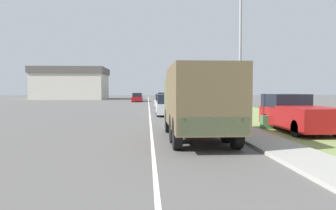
{
  "coord_description": "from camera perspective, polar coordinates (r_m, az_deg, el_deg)",
  "views": [
    {
      "loc": [
        -0.18,
        -1.5,
        2.1
      ],
      "look_at": [
        0.76,
        13.55,
        1.4
      ],
      "focal_mm": 35.0,
      "sensor_mm": 36.0,
      "label": 1
    }
  ],
  "objects": [
    {
      "name": "ground_plane",
      "position": [
        41.55,
        -3.33,
        -0.24
      ],
      "size": [
        180.0,
        180.0,
        0.0
      ],
      "primitive_type": "plane",
      "color": "#565451"
    },
    {
      "name": "lane_centre_stripe",
      "position": [
        41.55,
        -3.33,
        -0.23
      ],
      "size": [
        0.12,
        120.0,
        0.0
      ],
      "color": "silver",
      "rests_on": "ground"
    },
    {
      "name": "sidewalk_right",
      "position": [
        41.81,
        2.85,
        -0.13
      ],
      "size": [
        1.8,
        120.0,
        0.12
      ],
      "color": "#9E9B93",
      "rests_on": "ground"
    },
    {
      "name": "grass_strip_right",
      "position": [
        42.53,
        8.75,
        -0.18
      ],
      "size": [
        7.0,
        120.0,
        0.02
      ],
      "color": "olive",
      "rests_on": "ground"
    },
    {
      "name": "military_truck",
      "position": [
        13.66,
        5.19,
        0.95
      ],
      "size": [
        2.41,
        7.13,
        3.01
      ],
      "color": "#545B3D",
      "rests_on": "ground"
    },
    {
      "name": "car_nearest_ahead",
      "position": [
        27.09,
        -0.19,
        -0.17
      ],
      "size": [
        1.79,
        4.76,
        1.71
      ],
      "color": "#B7BABF",
      "rests_on": "ground"
    },
    {
      "name": "car_second_ahead",
      "position": [
        37.1,
        -0.95,
        0.54
      ],
      "size": [
        1.74,
        4.27,
        1.62
      ],
      "color": "silver",
      "rests_on": "ground"
    },
    {
      "name": "car_third_ahead",
      "position": [
        47.54,
        -0.74,
        1.05
      ],
      "size": [
        1.9,
        4.43,
        1.71
      ],
      "color": "#B7BABF",
      "rests_on": "ground"
    },
    {
      "name": "car_fourth_ahead",
      "position": [
        57.77,
        -5.4,
        1.27
      ],
      "size": [
        1.79,
        4.86,
        1.56
      ],
      "color": "maroon",
      "rests_on": "ground"
    },
    {
      "name": "car_farthest_ahead",
      "position": [
        65.75,
        -5.29,
        1.4
      ],
      "size": [
        1.9,
        4.42,
        1.47
      ],
      "color": "navy",
      "rests_on": "ground"
    },
    {
      "name": "pickup_truck",
      "position": [
        17.66,
        21.43,
        -1.43
      ],
      "size": [
        2.09,
        5.43,
        1.85
      ],
      "color": "maroon",
      "rests_on": "grass_strip_right"
    },
    {
      "name": "lamp_post",
      "position": [
        18.04,
        11.87,
        10.47
      ],
      "size": [
        1.69,
        0.24,
        7.53
      ],
      "color": "gray",
      "rests_on": "sidewalk_right"
    },
    {
      "name": "utility_box",
      "position": [
        18.38,
        16.78,
        -2.85
      ],
      "size": [
        0.55,
        0.45,
        0.7
      ],
      "color": "#3D7042",
      "rests_on": "grass_strip_right"
    },
    {
      "name": "building_distant",
      "position": [
        76.73,
        -16.4,
        3.63
      ],
      "size": [
        15.46,
        13.48,
        6.98
      ],
      "color": "beige",
      "rests_on": "ground"
    }
  ]
}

